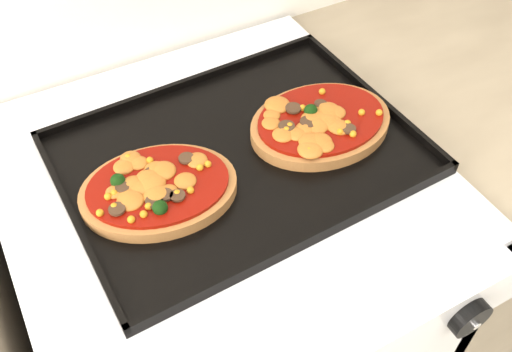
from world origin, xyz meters
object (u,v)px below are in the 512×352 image
baking_tray (239,152)px  pizza_right (321,122)px  pizza_left (159,188)px  stove (230,324)px

baking_tray → pizza_right: (0.13, -0.01, 0.01)m
baking_tray → pizza_left: pizza_left is taller
stove → pizza_left: bearing=-171.6°
baking_tray → pizza_right: pizza_right is taller
stove → pizza_left: pizza_left is taller
stove → baking_tray: size_ratio=1.85×
stove → baking_tray: baking_tray is taller
stove → pizza_right: size_ratio=4.24×
stove → baking_tray: (0.04, 0.00, 0.47)m
baking_tray → pizza_right: bearing=-7.8°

